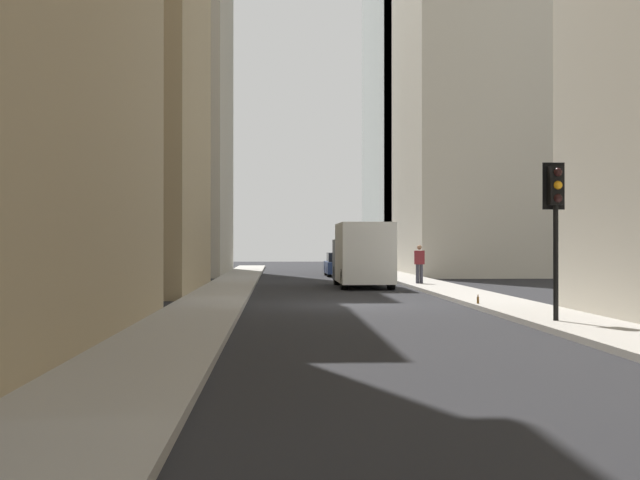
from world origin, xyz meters
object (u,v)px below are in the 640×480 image
(delivery_truck, at_px, (362,254))
(discarded_bottle, at_px, (478,300))
(traffic_light_foreground, at_px, (556,204))
(pedestrian, at_px, (419,262))
(sedan_navy, at_px, (340,265))

(delivery_truck, relative_size, discarded_bottle, 23.93)
(delivery_truck, xyz_separation_m, traffic_light_foreground, (-18.47, -2.65, 1.38))
(traffic_light_foreground, bearing_deg, pedestrian, 0.04)
(sedan_navy, bearing_deg, discarded_bottle, -175.17)
(delivery_truck, distance_m, pedestrian, 2.68)
(sedan_navy, relative_size, pedestrian, 2.46)
(delivery_truck, relative_size, sedan_navy, 1.50)
(delivery_truck, relative_size, pedestrian, 3.69)
(sedan_navy, height_order, traffic_light_foreground, traffic_light_foreground)
(sedan_navy, height_order, discarded_bottle, sedan_navy)
(discarded_bottle, bearing_deg, traffic_light_foreground, -175.27)
(pedestrian, relative_size, discarded_bottle, 6.48)
(sedan_navy, xyz_separation_m, discarded_bottle, (-25.77, -2.18, -0.42))
(discarded_bottle, bearing_deg, sedan_navy, 4.83)
(sedan_navy, bearing_deg, delivery_truck, -180.00)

